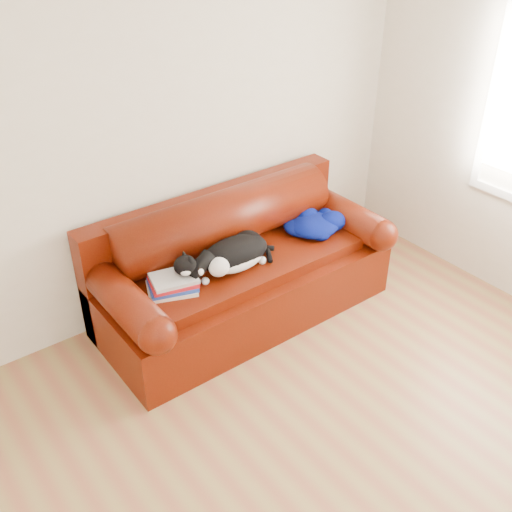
{
  "coord_description": "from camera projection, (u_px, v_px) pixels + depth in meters",
  "views": [
    {
      "loc": [
        -1.6,
        -1.38,
        2.74
      ],
      "look_at": [
        0.47,
        1.35,
        0.57
      ],
      "focal_mm": 42.0,
      "sensor_mm": 36.0,
      "label": 1
    }
  ],
  "objects": [
    {
      "name": "ground",
      "position": [
        338.0,
        480.0,
        3.22
      ],
      "size": [
        4.5,
        4.5,
        0.0
      ],
      "primitive_type": "plane",
      "color": "#9C5B3E",
      "rests_on": "ground"
    },
    {
      "name": "room_shell",
      "position": [
        388.0,
        195.0,
        2.4
      ],
      "size": [
        4.52,
        4.02,
        2.61
      ],
      "color": "beige",
      "rests_on": "ground"
    },
    {
      "name": "sofa_base",
      "position": [
        244.0,
        286.0,
        4.34
      ],
      "size": [
        2.1,
        0.9,
        0.5
      ],
      "color": "#400702",
      "rests_on": "ground"
    },
    {
      "name": "sofa_back",
      "position": [
        224.0,
        236.0,
        4.34
      ],
      "size": [
        2.1,
        1.01,
        0.88
      ],
      "color": "#400702",
      "rests_on": "ground"
    },
    {
      "name": "book_stack",
      "position": [
        173.0,
        284.0,
        3.82
      ],
      "size": [
        0.37,
        0.33,
        0.1
      ],
      "rotation": [
        0.0,
        0.0,
        -0.31
      ],
      "color": "beige",
      "rests_on": "sofa_base"
    },
    {
      "name": "cat",
      "position": [
        235.0,
        255.0,
        4.01
      ],
      "size": [
        0.74,
        0.39,
        0.26
      ],
      "rotation": [
        0.0,
        0.0,
        0.25
      ],
      "color": "black",
      "rests_on": "sofa_base"
    },
    {
      "name": "blanket",
      "position": [
        315.0,
        224.0,
        4.45
      ],
      "size": [
        0.47,
        0.37,
        0.14
      ],
      "rotation": [
        0.0,
        0.0,
        0.05
      ],
      "color": "#02064F",
      "rests_on": "sofa_base"
    }
  ]
}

